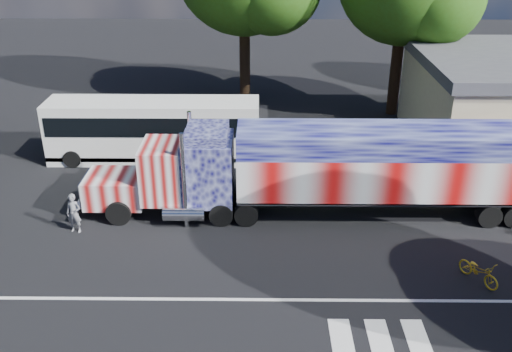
{
  "coord_description": "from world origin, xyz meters",
  "views": [
    {
      "loc": [
        0.23,
        -19.0,
        12.47
      ],
      "look_at": [
        0.0,
        3.0,
        1.9
      ],
      "focal_mm": 40.0,
      "sensor_mm": 36.0,
      "label": 1
    }
  ],
  "objects_px": {
    "coach_bus": "(154,129)",
    "woman": "(74,213)",
    "semi_truck": "(331,168)",
    "bicycle": "(479,271)"
  },
  "relations": [
    {
      "from": "woman",
      "to": "semi_truck",
      "type": "bearing_deg",
      "value": 20.51
    },
    {
      "from": "woman",
      "to": "bicycle",
      "type": "relative_size",
      "value": 1.0
    },
    {
      "from": "semi_truck",
      "to": "bicycle",
      "type": "bearing_deg",
      "value": -45.93
    },
    {
      "from": "woman",
      "to": "bicycle",
      "type": "xyz_separation_m",
      "value": [
        15.66,
        -3.33,
        -0.41
      ]
    },
    {
      "from": "semi_truck",
      "to": "coach_bus",
      "type": "height_order",
      "value": "semi_truck"
    },
    {
      "from": "coach_bus",
      "to": "woman",
      "type": "height_order",
      "value": "coach_bus"
    },
    {
      "from": "bicycle",
      "to": "coach_bus",
      "type": "bearing_deg",
      "value": 109.67
    },
    {
      "from": "coach_bus",
      "to": "woman",
      "type": "distance_m",
      "value": 7.92
    },
    {
      "from": "semi_truck",
      "to": "bicycle",
      "type": "xyz_separation_m",
      "value": [
        4.89,
        -5.05,
        -1.75
      ]
    },
    {
      "from": "coach_bus",
      "to": "woman",
      "type": "bearing_deg",
      "value": -105.3
    }
  ]
}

